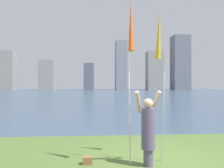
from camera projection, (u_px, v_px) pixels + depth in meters
name	position (u px, v px, depth m)	size (l,w,h in m)	color
ground	(103.00, 94.00, 57.48)	(120.00, 138.00, 0.12)	#4C662D
person	(148.00, 129.00, 6.16)	(0.73, 0.54, 2.00)	#594C72
kite_flag_left	(131.00, 29.00, 6.10)	(0.16, 0.50, 4.43)	#B2B2B7
kite_flag_right	(159.00, 37.00, 6.83)	(0.16, 0.79, 4.41)	#B2B2B7
bag	(88.00, 160.00, 6.30)	(0.25, 0.18, 0.21)	brown
skyline_tower_0	(7.00, 71.00, 94.26)	(6.12, 5.12, 15.91)	gray
skyline_tower_1	(47.00, 75.00, 98.08)	(6.23, 4.78, 12.66)	gray
skyline_tower_2	(89.00, 77.00, 99.13)	(4.22, 5.61, 11.39)	#565B66
skyline_tower_3	(121.00, 66.00, 99.87)	(4.74, 6.41, 20.95)	gray
skyline_tower_4	(154.00, 71.00, 97.76)	(6.25, 5.82, 16.27)	gray
skyline_tower_5	(180.00, 63.00, 100.46)	(7.09, 6.74, 23.44)	slate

